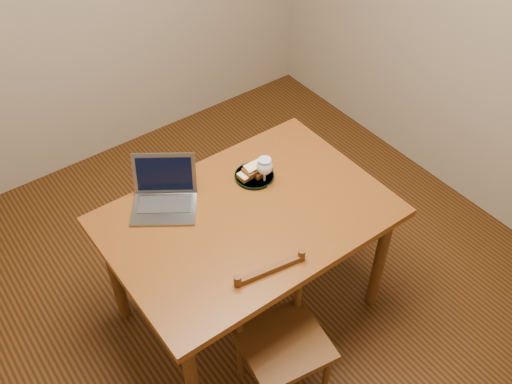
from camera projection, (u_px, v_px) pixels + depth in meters
floor at (246, 288)px, 3.26m from camera, size 3.20×3.20×0.02m
table at (248, 226)px, 2.70m from camera, size 1.30×0.90×0.74m
chair at (282, 334)px, 2.53m from camera, size 0.43×0.41×0.40m
plate at (254, 176)px, 2.82m from camera, size 0.20×0.20×0.02m
sandwich_cheese at (248, 174)px, 2.80m from camera, size 0.10×0.06×0.03m
sandwich_tomato at (262, 170)px, 2.81m from camera, size 0.11×0.07×0.03m
sandwich_top at (254, 168)px, 2.79m from camera, size 0.11×0.07×0.03m
milk_glass at (265, 171)px, 2.75m from camera, size 0.08×0.08×0.15m
laptop at (164, 192)px, 2.67m from camera, size 0.40×0.39×0.21m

